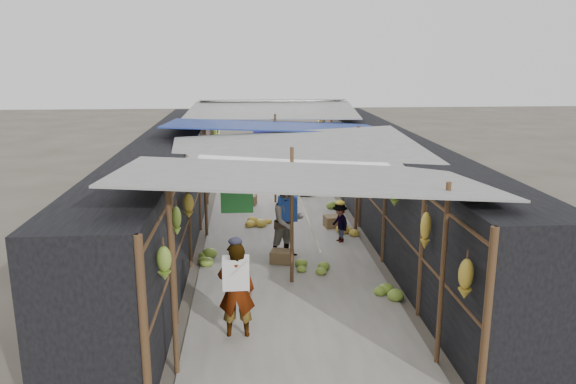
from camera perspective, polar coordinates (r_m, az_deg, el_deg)
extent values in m
plane|color=#6B6356|center=(8.12, 2.14, -17.42)|extent=(80.00, 80.00, 0.00)
cube|color=#9E998E|center=(14.07, -0.75, -3.64)|extent=(3.60, 16.00, 0.02)
cube|color=black|center=(13.88, -11.96, 0.70)|extent=(1.40, 15.00, 2.30)
cube|color=black|center=(14.19, 10.19, 1.06)|extent=(1.40, 15.00, 2.30)
cube|color=olive|center=(11.71, -0.63, -6.61)|extent=(0.53, 0.47, 0.27)
cube|color=olive|center=(14.13, 4.74, -3.02)|extent=(0.55, 0.46, 0.30)
cube|color=olive|center=(16.20, -4.07, -0.85)|extent=(0.53, 0.46, 0.29)
cylinder|color=black|center=(17.35, 1.63, -0.02)|extent=(0.62, 0.62, 0.19)
imported|color=white|center=(8.61, -5.27, -9.87)|extent=(0.56, 0.38, 1.52)
imported|color=navy|center=(11.82, -0.05, -3.04)|extent=(0.97, 0.91, 1.59)
imported|color=#48423E|center=(12.93, 5.29, -3.15)|extent=(0.53, 0.68, 0.93)
cylinder|color=brown|center=(7.55, -11.65, -9.12)|extent=(0.07, 0.07, 2.60)
cylinder|color=brown|center=(7.92, 15.41, -8.24)|extent=(0.07, 0.07, 2.60)
cylinder|color=brown|center=(10.35, 0.39, -2.56)|extent=(0.07, 0.07, 2.60)
cylinder|color=brown|center=(13.27, -8.42, 0.92)|extent=(0.07, 0.07, 2.60)
cylinder|color=brown|center=(13.48, 7.02, 1.17)|extent=(0.07, 0.07, 2.60)
cylinder|color=brown|center=(16.19, -1.30, 3.36)|extent=(0.07, 0.07, 2.60)
cylinder|color=brown|center=(19.15, -7.16, 4.86)|extent=(0.07, 0.07, 2.60)
cylinder|color=brown|center=(19.30, 3.61, 5.00)|extent=(0.07, 0.07, 2.60)
cube|color=gray|center=(8.13, 1.53, 1.65)|extent=(5.21, 3.19, 0.52)
cube|color=gray|center=(11.30, 0.93, 4.28)|extent=(5.23, 3.73, 0.50)
cube|color=navy|center=(14.53, -1.42, 6.76)|extent=(5.40, 3.60, 0.41)
cube|color=gray|center=(17.80, -1.62, 8.35)|extent=(5.37, 3.66, 0.27)
cube|color=gray|center=(20.19, -1.65, 9.26)|extent=(5.00, 1.99, 0.24)
cylinder|color=brown|center=(13.63, -9.23, 4.44)|extent=(0.06, 15.00, 0.06)
cylinder|color=brown|center=(13.86, 7.53, 4.65)|extent=(0.06, 15.00, 0.06)
cylinder|color=gray|center=(13.60, -0.78, 4.59)|extent=(0.02, 15.00, 0.02)
cube|color=#26732F|center=(10.39, -5.23, -0.27)|extent=(0.60, 0.03, 0.70)
cube|color=#174499|center=(14.32, -1.43, 3.83)|extent=(0.70, 0.03, 0.60)
cube|color=#262197|center=(17.04, -2.45, 5.40)|extent=(0.65, 0.03, 0.60)
cube|color=white|center=(16.16, -0.24, 5.05)|extent=(0.60, 0.03, 0.55)
cube|color=#1944A6|center=(12.39, 0.23, 2.18)|extent=(0.55, 0.03, 0.65)
cube|color=#B71C2E|center=(12.49, 3.15, 2.36)|extent=(0.50, 0.03, 0.60)
ellipsoid|color=olive|center=(7.37, -12.48, -7.08)|extent=(0.19, 0.16, 0.46)
ellipsoid|color=olive|center=(8.61, -11.27, -2.89)|extent=(0.15, 0.13, 0.45)
ellipsoid|color=gold|center=(10.31, -10.08, -1.39)|extent=(0.20, 0.17, 0.46)
ellipsoid|color=olive|center=(11.83, -9.36, 1.75)|extent=(0.19, 0.16, 0.38)
ellipsoid|color=gold|center=(13.09, -8.86, 2.19)|extent=(0.16, 0.13, 0.42)
ellipsoid|color=olive|center=(14.81, -8.34, 3.85)|extent=(0.19, 0.16, 0.46)
ellipsoid|color=olive|center=(16.06, -8.03, 4.47)|extent=(0.17, 0.14, 0.47)
ellipsoid|color=olive|center=(17.06, -7.80, 4.64)|extent=(0.14, 0.12, 0.42)
ellipsoid|color=olive|center=(18.71, -7.51, 5.92)|extent=(0.18, 0.15, 0.47)
ellipsoid|color=olive|center=(20.65, -7.19, 6.04)|extent=(0.17, 0.14, 0.56)
ellipsoid|color=gold|center=(7.38, 17.59, -8.42)|extent=(0.19, 0.16, 0.54)
ellipsoid|color=gold|center=(8.77, 13.80, -3.83)|extent=(0.16, 0.14, 0.59)
ellipsoid|color=olive|center=(10.42, 10.82, -0.13)|extent=(0.19, 0.16, 0.49)
ellipsoid|color=olive|center=(11.64, 9.20, 1.44)|extent=(0.15, 0.13, 0.42)
ellipsoid|color=gold|center=(13.17, 7.62, 2.84)|extent=(0.19, 0.16, 0.47)
ellipsoid|color=gold|center=(14.96, 6.19, 4.20)|extent=(0.16, 0.14, 0.47)
ellipsoid|color=olive|center=(16.25, 5.36, 5.23)|extent=(0.15, 0.13, 0.44)
ellipsoid|color=gold|center=(17.72, 4.57, 5.31)|extent=(0.15, 0.13, 0.60)
ellipsoid|color=gold|center=(18.98, 3.98, 5.65)|extent=(0.14, 0.12, 0.37)
ellipsoid|color=gold|center=(20.72, 3.29, 6.86)|extent=(0.17, 0.14, 0.52)
ellipsoid|color=olive|center=(15.84, 4.76, -1.26)|extent=(0.50, 0.43, 0.25)
ellipsoid|color=olive|center=(11.81, -7.28, -6.35)|extent=(0.69, 0.59, 0.35)
ellipsoid|color=olive|center=(18.01, 3.89, 0.64)|extent=(0.59, 0.50, 0.30)
ellipsoid|color=olive|center=(11.21, 2.44, -7.44)|extent=(0.62, 0.53, 0.31)
ellipsoid|color=gold|center=(16.46, -5.12, -0.71)|extent=(0.50, 0.43, 0.25)
ellipsoid|color=gold|center=(13.57, 6.07, -3.82)|extent=(0.54, 0.46, 0.27)
ellipsoid|color=olive|center=(10.28, 9.59, -9.91)|extent=(0.45, 0.38, 0.23)
ellipsoid|color=gold|center=(14.17, -2.82, -2.88)|extent=(0.65, 0.55, 0.33)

